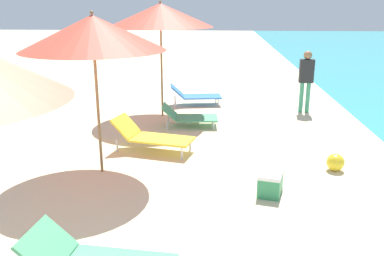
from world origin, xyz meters
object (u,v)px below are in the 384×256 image
person_walking_near (306,76)px  cooler_box (271,182)px  lounger_farthest_shoreside (195,95)px  beach_ball (335,162)px  lounger_farthest_inland (189,116)px  umbrella_second (93,33)px  lounger_second_shoreside (151,136)px  umbrella_farthest (160,15)px

person_walking_near → cooler_box: size_ratio=2.62×
lounger_farthest_shoreside → beach_ball: (2.72, -4.69, -0.13)m
lounger_farthest_inland → beach_ball: size_ratio=4.31×
umbrella_second → lounger_second_shoreside: 2.42m
person_walking_near → lounger_second_shoreside: bearing=-45.0°
cooler_box → beach_ball: (1.24, 0.97, -0.03)m
umbrella_farthest → person_walking_near: size_ratio=1.76×
umbrella_farthest → lounger_farthest_shoreside: bearing=57.6°
umbrella_second → umbrella_farthest: (0.59, 3.76, 0.15)m
lounger_farthest_shoreside → lounger_farthest_inland: size_ratio=1.13×
lounger_second_shoreside → umbrella_farthest: 3.48m
umbrella_farthest → lounger_farthest_shoreside: (0.77, 1.21, -2.24)m
cooler_box → lounger_farthest_shoreside: bearing=104.6°
person_walking_near → beach_ball: 4.14m
beach_ball → lounger_farthest_inland: bearing=137.0°
umbrella_second → beach_ball: 4.65m
lounger_second_shoreside → cooler_box: bearing=-25.8°
cooler_box → lounger_second_shoreside: bearing=140.2°
umbrella_farthest → lounger_farthest_inland: (0.74, -0.92, -2.28)m
umbrella_second → lounger_second_shoreside: size_ratio=1.63×
person_walking_near → lounger_farthest_inland: bearing=-60.6°
lounger_second_shoreside → beach_ball: lounger_second_shoreside is taller
lounger_farthest_inland → beach_ball: (2.75, -2.56, -0.09)m
umbrella_farthest → cooler_box: umbrella_farthest is taller
lounger_second_shoreside → person_walking_near: person_walking_near is taller
lounger_farthest_inland → lounger_second_shoreside: bearing=-112.2°
lounger_farthest_shoreside → lounger_farthest_inland: lounger_farthest_shoreside is taller
beach_ball → umbrella_farthest: bearing=135.0°
umbrella_farthest → lounger_farthest_inland: size_ratio=2.16×
lounger_second_shoreside → umbrella_farthest: size_ratio=0.58×
person_walking_near → lounger_farthest_shoreside: bearing=-99.4°
person_walking_near → cooler_box: bearing=-13.4°
lounger_farthest_inland → beach_ball: lounger_farthest_inland is taller
person_walking_near → cooler_box: person_walking_near is taller
umbrella_second → lounger_farthest_inland: umbrella_second is taller
person_walking_near → beach_ball: size_ratio=5.29×
cooler_box → umbrella_second: bearing=166.1°
lounger_second_shoreside → umbrella_farthest: bearing=106.6°
lounger_farthest_inland → person_walking_near: 3.41m
umbrella_farthest → umbrella_second: bearing=-98.9°
lounger_second_shoreside → person_walking_near: bearing=56.0°
umbrella_farthest → person_walking_near: umbrella_farthest is taller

